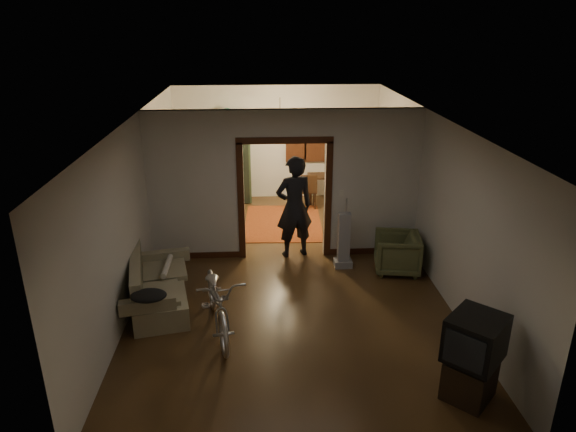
{
  "coord_description": "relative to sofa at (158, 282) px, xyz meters",
  "views": [
    {
      "loc": [
        -0.48,
        -8.25,
        4.27
      ],
      "look_at": [
        0.0,
        -0.3,
        1.2
      ],
      "focal_mm": 32.0,
      "sensor_mm": 36.0,
      "label": 1
    }
  ],
  "objects": [
    {
      "name": "floor",
      "position": [
        2.09,
        1.0,
        -0.41
      ],
      "size": [
        5.0,
        8.5,
        0.01
      ],
      "primitive_type": "cube",
      "color": "#342110",
      "rests_on": "ground"
    },
    {
      "name": "ceiling",
      "position": [
        2.09,
        1.0,
        2.39
      ],
      "size": [
        5.0,
        8.5,
        0.01
      ],
      "primitive_type": "cube",
      "color": "white",
      "rests_on": "floor"
    },
    {
      "name": "globe",
      "position": [
        0.91,
        4.99,
        1.53
      ],
      "size": [
        0.3,
        0.3,
        0.3
      ],
      "primitive_type": "sphere",
      "color": "#1E5972",
      "rests_on": "locker"
    },
    {
      "name": "desk_chair",
      "position": [
        2.79,
        4.35,
        0.03
      ],
      "size": [
        0.49,
        0.49,
        0.87
      ],
      "primitive_type": "cube",
      "rotation": [
        0.0,
        0.0,
        0.33
      ],
      "color": "black",
      "rests_on": "floor"
    },
    {
      "name": "chandelier",
      "position": [
        2.09,
        3.5,
        1.94
      ],
      "size": [
        0.24,
        0.24,
        0.24
      ],
      "primitive_type": "sphere",
      "color": "#FFE0A5",
      "rests_on": "ceiling"
    },
    {
      "name": "door_casing",
      "position": [
        2.09,
        1.75,
        0.69
      ],
      "size": [
        1.74,
        0.2,
        2.32
      ],
      "primitive_type": "cube",
      "color": "#34180B",
      "rests_on": "floor"
    },
    {
      "name": "jacket",
      "position": [
        0.05,
        -0.91,
        0.27
      ],
      "size": [
        0.5,
        0.38,
        0.15
      ],
      "primitive_type": "ellipsoid",
      "color": "black",
      "rests_on": "sofa"
    },
    {
      "name": "crt_tv",
      "position": [
        4.08,
        -2.38,
        0.42
      ],
      "size": [
        0.85,
        0.86,
        0.55
      ],
      "primitive_type": "cube",
      "rotation": [
        0.0,
        0.0,
        0.8
      ],
      "color": "black",
      "rests_on": "tv_stand"
    },
    {
      "name": "wall_left",
      "position": [
        -0.41,
        1.0,
        0.99
      ],
      "size": [
        0.02,
        8.5,
        2.8
      ],
      "primitive_type": "cube",
      "color": "beige",
      "rests_on": "floor"
    },
    {
      "name": "far_window",
      "position": [
        2.79,
        5.21,
        1.14
      ],
      "size": [
        0.98,
        0.06,
        1.28
      ],
      "primitive_type": "cube",
      "color": "black",
      "rests_on": "wall_back"
    },
    {
      "name": "rolled_paper",
      "position": [
        0.1,
        0.3,
        0.12
      ],
      "size": [
        0.09,
        0.73,
        0.09
      ],
      "primitive_type": "cylinder",
      "rotation": [
        1.57,
        0.0,
        0.0
      ],
      "color": "beige",
      "rests_on": "sofa"
    },
    {
      "name": "light_switch",
      "position": [
        3.14,
        1.67,
        0.84
      ],
      "size": [
        0.08,
        0.01,
        0.12
      ],
      "primitive_type": "cube",
      "color": "silver",
      "rests_on": "partition_wall"
    },
    {
      "name": "armchair",
      "position": [
        4.06,
        0.93,
        -0.05
      ],
      "size": [
        0.9,
        0.88,
        0.71
      ],
      "primitive_type": "imported",
      "rotation": [
        0.0,
        0.0,
        -1.74
      ],
      "color": "#4D532F",
      "rests_on": "floor"
    },
    {
      "name": "vacuum",
      "position": [
        3.13,
        1.17,
        0.12
      ],
      "size": [
        0.38,
        0.34,
        1.05
      ],
      "primitive_type": "cube",
      "rotation": [
        0.0,
        0.0,
        0.29
      ],
      "color": "gray",
      "rests_on": "floor"
    },
    {
      "name": "locker",
      "position": [
        0.91,
        4.99,
        0.6
      ],
      "size": [
        1.05,
        0.64,
        2.01
      ],
      "primitive_type": "cube",
      "rotation": [
        0.0,
        0.0,
        0.09
      ],
      "color": "#263721",
      "rests_on": "floor"
    },
    {
      "name": "wall_back",
      "position": [
        2.09,
        5.25,
        0.99
      ],
      "size": [
        5.0,
        0.02,
        2.8
      ],
      "primitive_type": "cube",
      "color": "beige",
      "rests_on": "floor"
    },
    {
      "name": "sofa",
      "position": [
        0.0,
        0.0,
        0.0
      ],
      "size": [
        1.14,
        1.89,
        0.81
      ],
      "primitive_type": "cube",
      "rotation": [
        0.0,
        0.0,
        0.21
      ],
      "color": "#6D6949",
      "rests_on": "floor"
    },
    {
      "name": "tv_stand",
      "position": [
        4.08,
        -2.38,
        -0.16
      ],
      "size": [
        0.74,
        0.74,
        0.5
      ],
      "primitive_type": "cube",
      "rotation": [
        0.0,
        0.0,
        0.8
      ],
      "color": "black",
      "rests_on": "floor"
    },
    {
      "name": "desk",
      "position": [
        3.29,
        4.75,
        -0.06
      ],
      "size": [
        0.95,
        0.57,
        0.68
      ],
      "primitive_type": "cube",
      "rotation": [
        0.0,
        0.0,
        -0.06
      ],
      "color": "black",
      "rests_on": "floor"
    },
    {
      "name": "oriental_rug",
      "position": [
        2.14,
        3.38,
        -0.4
      ],
      "size": [
        1.77,
        2.28,
        0.02
      ],
      "primitive_type": "cube",
      "rotation": [
        0.0,
        0.0,
        -0.04
      ],
      "color": "maroon",
      "rests_on": "floor"
    },
    {
      "name": "wall_right",
      "position": [
        4.59,
        1.0,
        0.99
      ],
      "size": [
        0.02,
        8.5,
        2.8
      ],
      "primitive_type": "cube",
      "color": "beige",
      "rests_on": "floor"
    },
    {
      "name": "person",
      "position": [
        2.27,
        1.73,
        0.57
      ],
      "size": [
        0.82,
        0.65,
        1.96
      ],
      "primitive_type": "imported",
      "rotation": [
        0.0,
        0.0,
        3.42
      ],
      "color": "black",
      "rests_on": "floor"
    },
    {
      "name": "bicycle",
      "position": [
        0.99,
        -0.76,
        0.09
      ],
      "size": [
        1.03,
        1.98,
        0.99
      ],
      "primitive_type": "imported",
      "rotation": [
        0.0,
        0.0,
        0.21
      ],
      "color": "silver",
      "rests_on": "floor"
    },
    {
      "name": "partition_wall",
      "position": [
        2.09,
        1.75,
        0.99
      ],
      "size": [
        5.0,
        0.14,
        2.8
      ],
      "primitive_type": "cube",
      "color": "beige",
      "rests_on": "floor"
    }
  ]
}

